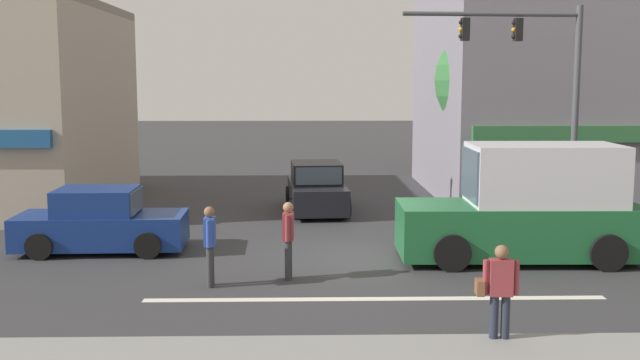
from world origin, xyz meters
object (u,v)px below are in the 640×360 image
sedan_approaching_near (316,189)px  pedestrian_far_side (288,236)px  utility_pole_near_left (52,75)px  pedestrian_mid_crossing (210,241)px  street_tree (494,81)px  traffic_light_mast (542,82)px  pedestrian_foreground_with_bag (499,290)px  sedan_crossing_rightbound (101,223)px  box_truck_waiting_far (528,208)px

sedan_approaching_near → pedestrian_far_side: bearing=-95.1°
utility_pole_near_left → pedestrian_mid_crossing: 8.64m
utility_pole_near_left → pedestrian_far_side: (6.67, -5.60, -3.40)m
street_tree → sedan_approaching_near: size_ratio=1.48×
traffic_light_mast → pedestrian_far_side: (-6.76, -4.62, -3.23)m
utility_pole_near_left → pedestrian_foreground_with_bag: utility_pole_near_left is taller
sedan_crossing_rightbound → sedan_approaching_near: same height
box_truck_waiting_far → pedestrian_mid_crossing: (-7.17, -2.06, -0.30)m
street_tree → sedan_approaching_near: street_tree is taller
street_tree → traffic_light_mast: bearing=-90.4°
pedestrian_foreground_with_bag → traffic_light_mast: bearing=69.1°
pedestrian_mid_crossing → sedan_crossing_rightbound: bearing=133.6°
box_truck_waiting_far → sedan_approaching_near: bearing=125.4°
traffic_light_mast → sedan_crossing_rightbound: 12.11m
sedan_approaching_near → pedestrian_far_side: 8.38m
utility_pole_near_left → box_truck_waiting_far: utility_pole_near_left is taller
traffic_light_mast → pedestrian_foreground_with_bag: traffic_light_mast is taller
pedestrian_foreground_with_bag → box_truck_waiting_far: bearing=69.2°
utility_pole_near_left → box_truck_waiting_far: size_ratio=1.49×
sedan_approaching_near → pedestrian_far_side: (-0.75, -8.34, 0.24)m
box_truck_waiting_far → pedestrian_mid_crossing: size_ratio=3.37×
traffic_light_mast → pedestrian_mid_crossing: 10.32m
traffic_light_mast → box_truck_waiting_far: traffic_light_mast is taller
sedan_crossing_rightbound → street_tree: bearing=31.8°
box_truck_waiting_far → pedestrian_foreground_with_bag: 6.15m
sedan_approaching_near → pedestrian_mid_crossing: (-2.35, -8.86, 0.24)m
sedan_crossing_rightbound → sedan_approaching_near: 7.82m
traffic_light_mast → sedan_approaching_near: 7.87m
utility_pole_near_left → traffic_light_mast: bearing=-4.2°
sedan_approaching_near → pedestrian_mid_crossing: size_ratio=2.51×
traffic_light_mast → pedestrian_far_side: bearing=-145.7°
pedestrian_mid_crossing → pedestrian_far_side: same height
utility_pole_near_left → sedan_approaching_near: size_ratio=2.00×
pedestrian_foreground_with_bag → pedestrian_mid_crossing: 6.20m
street_tree → traffic_light_mast: 5.24m
box_truck_waiting_far → pedestrian_foreground_with_bag: size_ratio=3.37×
utility_pole_near_left → sedan_approaching_near: utility_pole_near_left is taller
street_tree → box_truck_waiting_far: bearing=-98.4°
box_truck_waiting_far → pedestrian_far_side: box_truck_waiting_far is taller
utility_pole_near_left → traffic_light_mast: utility_pole_near_left is taller
street_tree → pedestrian_foreground_with_bag: size_ratio=3.71×
traffic_light_mast → sedan_approaching_near: traffic_light_mast is taller
traffic_light_mast → pedestrian_far_side: size_ratio=3.71×
utility_pole_near_left → traffic_light_mast: (13.43, -0.98, -0.17)m
box_truck_waiting_far → utility_pole_near_left: bearing=161.7°
utility_pole_near_left → pedestrian_foreground_with_bag: bearing=-44.2°
utility_pole_near_left → pedestrian_far_side: bearing=-40.0°
street_tree → sedan_approaching_near: 7.14m
traffic_light_mast → sedan_crossing_rightbound: (-11.45, -1.88, -3.46)m
pedestrian_far_side → sedan_approaching_near: bearing=84.9°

